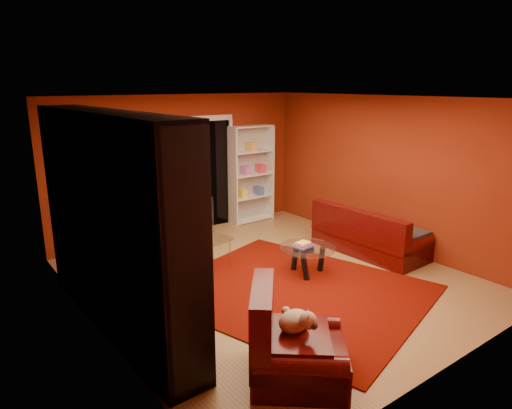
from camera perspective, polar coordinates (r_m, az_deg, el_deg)
floor at (r=6.83m, az=2.03°, el=-9.46°), size 5.00×5.50×0.05m
ceiling at (r=6.22m, az=2.26°, el=13.37°), size 5.00×5.50×0.05m
wall_back at (r=8.69m, az=-9.40°, el=4.85°), size 5.00×0.05×2.60m
wall_left at (r=5.25m, az=-19.94°, el=-2.51°), size 0.05×5.50×2.60m
wall_right at (r=8.18m, az=16.12°, el=3.84°), size 0.05×5.50×2.60m
doorway at (r=8.98m, az=-5.80°, el=3.68°), size 1.06×0.60×2.16m
rug at (r=6.44m, az=4.85°, el=-10.72°), size 3.69×4.01×0.02m
media_unit at (r=5.35m, az=-17.41°, el=-2.43°), size 0.64×3.30×2.52m
christmas_tree at (r=7.72m, az=-15.30°, el=0.12°), size 1.24×1.24×1.83m
gift_box_teal at (r=7.71m, az=-13.75°, el=-5.64°), size 0.37×0.37×0.28m
gift_box_green at (r=7.52m, az=-11.79°, el=-6.03°), size 0.30×0.30×0.28m
gift_box_red at (r=8.29m, az=-15.51°, el=-4.44°), size 0.25×0.25×0.24m
white_bookshelf at (r=9.34m, az=-0.57°, el=3.79°), size 0.94×0.34×2.02m
armchair at (r=4.61m, az=5.42°, el=-16.68°), size 1.39×1.39×0.77m
dog at (r=4.55m, az=4.81°, el=-14.33°), size 0.49×0.50×0.25m
sofa at (r=7.94m, az=14.09°, el=-3.01°), size 0.93×1.93×0.82m
coffee_table at (r=6.93m, az=6.40°, el=-6.94°), size 0.97×0.97×0.53m
acrylic_chair at (r=7.04m, az=-5.61°, el=-4.31°), size 0.58×0.62×0.96m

